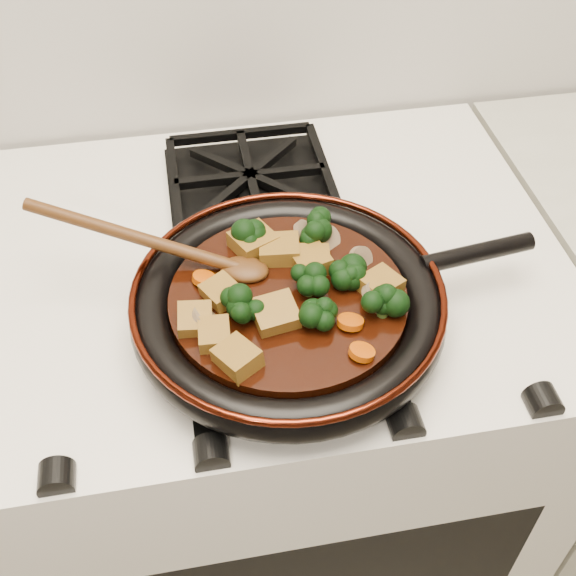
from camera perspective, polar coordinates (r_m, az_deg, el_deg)
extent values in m
cube|color=white|center=(1.28, -1.27, -12.32)|extent=(0.76, 0.60, 0.90)
cylinder|color=black|center=(0.81, 0.00, -1.82)|extent=(0.32, 0.32, 0.01)
torus|color=black|center=(0.81, 0.00, -1.39)|extent=(0.35, 0.35, 0.04)
torus|color=#48150A|center=(0.79, 0.00, -0.35)|extent=(0.35, 0.35, 0.01)
cylinder|color=black|center=(0.87, 14.72, 2.71)|extent=(0.14, 0.04, 0.02)
cylinder|color=black|center=(0.80, 0.00, -1.05)|extent=(0.26, 0.26, 0.02)
cube|color=brown|center=(0.82, 1.99, 2.28)|extent=(0.04, 0.04, 0.02)
cube|color=brown|center=(0.84, -2.77, 3.63)|extent=(0.06, 0.06, 0.03)
cube|color=brown|center=(0.76, -7.35, -2.54)|extent=(0.04, 0.04, 0.03)
cube|color=brown|center=(0.83, -0.68, 3.00)|extent=(0.05, 0.05, 0.03)
cube|color=brown|center=(0.75, -5.83, -3.74)|extent=(0.03, 0.04, 0.02)
cube|color=brown|center=(0.79, -5.27, -0.40)|extent=(0.05, 0.05, 0.03)
cube|color=brown|center=(0.73, -4.02, -5.56)|extent=(0.05, 0.06, 0.03)
cube|color=brown|center=(0.80, 7.32, 0.18)|extent=(0.05, 0.05, 0.02)
cube|color=brown|center=(0.82, 1.89, 2.03)|extent=(0.05, 0.05, 0.03)
cube|color=brown|center=(0.76, -1.00, -2.14)|extent=(0.05, 0.05, 0.03)
cylinder|color=#B74505|center=(0.84, -0.71, 2.95)|extent=(0.03, 0.03, 0.01)
cylinder|color=#B74505|center=(0.81, -6.66, 0.74)|extent=(0.03, 0.03, 0.02)
cylinder|color=#B74505|center=(0.74, 5.85, -5.06)|extent=(0.03, 0.03, 0.02)
cylinder|color=#B74505|center=(0.83, 2.28, 2.57)|extent=(0.03, 0.03, 0.02)
cylinder|color=#B74505|center=(0.84, 0.49, 3.29)|extent=(0.03, 0.03, 0.02)
cylinder|color=#B74505|center=(0.76, 4.95, -2.70)|extent=(0.03, 0.03, 0.02)
cylinder|color=brown|center=(0.76, -6.53, -2.49)|extent=(0.04, 0.04, 0.03)
cylinder|color=brown|center=(0.85, 3.10, 3.92)|extent=(0.04, 0.04, 0.03)
cylinder|color=brown|center=(0.86, 1.44, 4.34)|extent=(0.04, 0.04, 0.03)
cylinder|color=brown|center=(0.79, 7.02, -0.77)|extent=(0.04, 0.05, 0.03)
cylinder|color=brown|center=(0.83, 5.75, 2.28)|extent=(0.04, 0.04, 0.03)
ellipsoid|color=#49280F|center=(0.82, -3.47, 1.46)|extent=(0.07, 0.06, 0.02)
cylinder|color=#49280F|center=(0.83, -11.97, 3.98)|extent=(0.02, 0.02, 0.26)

